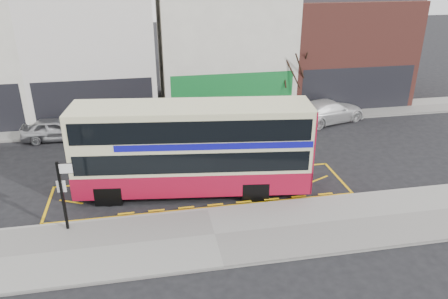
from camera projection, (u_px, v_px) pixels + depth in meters
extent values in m
plane|color=black|center=(206.00, 207.00, 19.50)|extent=(120.00, 120.00, 0.00)
cube|color=gray|center=(215.00, 235.00, 17.41)|extent=(40.00, 4.00, 0.15)
cube|color=gray|center=(207.00, 210.00, 19.14)|extent=(40.00, 0.15, 0.15)
cube|color=gray|center=(182.00, 121.00, 29.34)|extent=(50.00, 3.00, 0.15)
cube|color=silver|center=(94.00, 47.00, 30.20)|extent=(8.00, 8.00, 9.00)
cube|color=black|center=(95.00, 104.00, 27.81)|extent=(7.36, 0.06, 3.20)
cube|color=black|center=(95.00, 107.00, 27.91)|extent=(5.60, 0.04, 2.00)
cube|color=white|center=(222.00, 46.00, 31.82)|extent=(9.00, 8.00, 8.50)
cube|color=#13702C|center=(233.00, 97.00, 29.33)|extent=(8.28, 0.06, 3.20)
cube|color=black|center=(233.00, 99.00, 29.43)|extent=(6.30, 0.04, 2.00)
cube|color=brown|center=(337.00, 48.00, 33.55)|extent=(9.00, 8.00, 7.50)
cube|color=black|center=(357.00, 90.00, 30.85)|extent=(8.28, 0.06, 3.20)
cube|color=black|center=(357.00, 92.00, 30.95)|extent=(6.30, 0.04, 2.00)
cube|color=beige|center=(192.00, 147.00, 19.93)|extent=(10.91, 3.78, 3.94)
cube|color=maroon|center=(193.00, 174.00, 20.51)|extent=(10.96, 3.82, 1.07)
cube|color=maroon|center=(308.00, 144.00, 20.21)|extent=(0.38, 2.46, 3.94)
cube|color=black|center=(193.00, 152.00, 20.04)|extent=(10.50, 3.78, 0.92)
cube|color=black|center=(192.00, 122.00, 19.44)|extent=(10.50, 3.78, 0.97)
cube|color=#0F0D97|center=(214.00, 136.00, 19.77)|extent=(8.80, 3.55, 0.29)
cube|color=black|center=(76.00, 160.00, 19.85)|extent=(0.35, 2.22, 1.56)
cube|color=black|center=(70.00, 125.00, 19.16)|extent=(0.35, 2.22, 0.97)
cube|color=black|center=(73.00, 141.00, 19.48)|extent=(0.27, 1.69, 0.34)
cube|color=beige|center=(191.00, 107.00, 19.14)|extent=(10.90, 3.68, 0.12)
cylinder|color=black|center=(109.00, 196.00, 19.47)|extent=(1.00, 0.39, 0.97)
cylinder|color=black|center=(117.00, 173.00, 21.47)|extent=(1.00, 0.39, 0.97)
cylinder|color=black|center=(256.00, 191.00, 19.82)|extent=(1.00, 0.39, 0.97)
cylinder|color=black|center=(250.00, 170.00, 21.82)|extent=(1.00, 0.39, 0.97)
cube|color=black|center=(62.00, 196.00, 17.13)|extent=(0.11, 0.11, 3.00)
cube|color=white|center=(66.00, 168.00, 16.67)|extent=(0.54, 0.09, 0.44)
cube|color=white|center=(61.00, 186.00, 17.02)|extent=(0.35, 0.06, 0.50)
imported|color=#A0A1A5|center=(56.00, 129.00, 26.36)|extent=(4.07, 1.72, 1.37)
imported|color=#43444B|center=(182.00, 122.00, 27.61)|extent=(4.21, 2.46, 1.31)
imported|color=silver|center=(329.00, 111.00, 29.22)|extent=(5.61, 3.56, 1.51)
cylinder|color=black|center=(291.00, 99.00, 30.65)|extent=(0.24, 0.24, 2.10)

